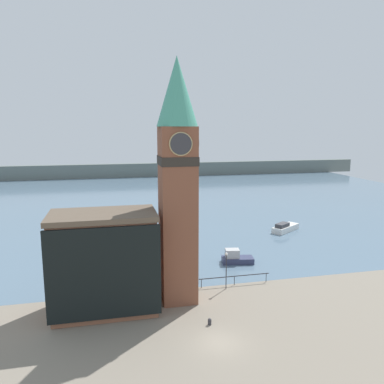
{
  "coord_description": "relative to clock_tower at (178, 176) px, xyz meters",
  "views": [
    {
      "loc": [
        -8.59,
        -27.93,
        18.02
      ],
      "look_at": [
        -0.89,
        6.62,
        11.93
      ],
      "focal_mm": 35.0,
      "sensor_mm": 36.0,
      "label": 1
    }
  ],
  "objects": [
    {
      "name": "ground_plane",
      "position": [
        1.88,
        -8.82,
        -13.23
      ],
      "size": [
        160.0,
        160.0,
        0.0
      ],
      "primitive_type": "plane",
      "color": "gray"
    },
    {
      "name": "water",
      "position": [
        1.88,
        62.46,
        -13.23
      ],
      "size": [
        160.0,
        120.0,
        0.0
      ],
      "color": "slate",
      "rests_on": "ground_plane"
    },
    {
      "name": "far_shoreline",
      "position": [
        1.88,
        102.46,
        -10.73
      ],
      "size": [
        180.0,
        3.0,
        5.0
      ],
      "color": "slate",
      "rests_on": "water"
    },
    {
      "name": "pier_railing",
      "position": [
        7.02,
        2.21,
        -12.29
      ],
      "size": [
        8.51,
        0.08,
        1.09
      ],
      "color": "#232328",
      "rests_on": "ground_plane"
    },
    {
      "name": "clock_tower",
      "position": [
        0.0,
        0.0,
        0.0
      ],
      "size": [
        4.08,
        4.08,
        24.85
      ],
      "color": "brown",
      "rests_on": "ground_plane"
    },
    {
      "name": "pier_building",
      "position": [
        -7.49,
        -0.79,
        -8.22
      ],
      "size": [
        10.34,
        6.13,
        9.96
      ],
      "color": "#935B42",
      "rests_on": "ground_plane"
    },
    {
      "name": "boat_near",
      "position": [
        9.58,
        9.01,
        -12.54
      ],
      "size": [
        4.43,
        2.58,
        1.91
      ],
      "rotation": [
        0.0,
        0.0,
        -0.16
      ],
      "color": "#333856",
      "rests_on": "water"
    },
    {
      "name": "boat_far",
      "position": [
        23.2,
        22.05,
        -12.61
      ],
      "size": [
        6.22,
        5.14,
        1.61
      ],
      "rotation": [
        0.0,
        0.0,
        0.6
      ],
      "color": "silver",
      "rests_on": "water"
    },
    {
      "name": "mooring_bollard_near",
      "position": [
        1.87,
        -5.81,
        -12.89
      ],
      "size": [
        0.34,
        0.34,
        0.63
      ],
      "color": "#2D2D33",
      "rests_on": "ground_plane"
    },
    {
      "name": "lamp_post",
      "position": [
        5.74,
        1.38,
        -10.27
      ],
      "size": [
        0.32,
        0.32,
        4.28
      ],
      "color": "#2D2D33",
      "rests_on": "ground_plane"
    }
  ]
}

